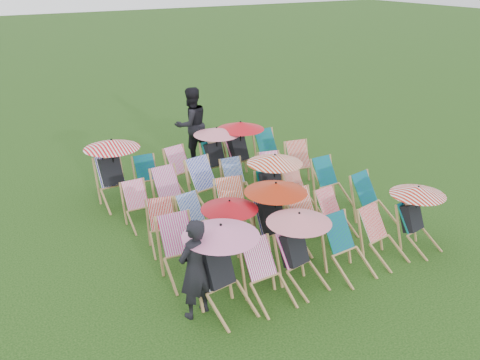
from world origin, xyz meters
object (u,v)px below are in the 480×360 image
deckchair_5 (418,217)px  person_rear (191,125)px  person_left (195,269)px  deckchair_0 (223,268)px  deckchair_29 (271,152)px

deckchair_5 → person_rear: bearing=93.0°
person_left → deckchair_0: bearing=152.8°
deckchair_29 → person_left: size_ratio=0.63×
deckchair_0 → deckchair_29: (3.82, 4.46, -0.23)m
deckchair_0 → person_left: (-0.42, 0.09, 0.06)m
person_left → person_rear: bearing=-130.7°
deckchair_29 → person_left: bearing=-134.3°
deckchair_5 → person_left: size_ratio=0.75×
person_rear → deckchair_5: bearing=95.6°
deckchair_0 → person_left: person_left is taller
deckchair_0 → person_rear: size_ratio=0.70×
deckchair_5 → person_rear: (-1.48, 6.27, 0.35)m
deckchair_5 → person_rear: person_rear is taller
person_left → person_rear: person_rear is taller
deckchair_5 → deckchair_0: bearing=167.9°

